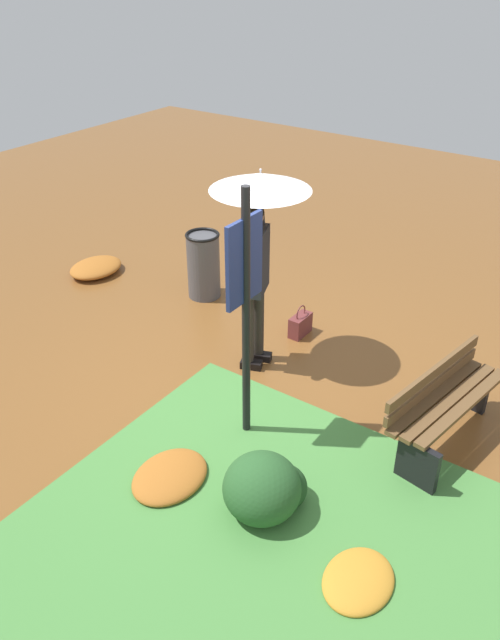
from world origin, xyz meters
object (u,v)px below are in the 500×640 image
Objects in this scene: handbag at (300,325)px; park_bench at (444,405)px; person_with_umbrella at (257,222)px; trash_bin at (204,265)px; info_sign_post at (245,291)px.

park_bench is at bearing -113.35° from handbag.
trash_bin is at bearing 59.29° from person_with_umbrella.
trash_bin is at bearing 46.52° from info_sign_post.
handbag is 0.26× the size of park_bench.
person_with_umbrella is at bearing 169.34° from handbag.
park_bench is (0.88, -1.46, -1.04)m from info_sign_post.
info_sign_post is at bearing -150.29° from person_with_umbrella.
info_sign_post is 2.00m from park_bench.
person_with_umbrella is 2.35m from park_bench.
handbag is 1.49m from trash_bin.
info_sign_post is at bearing -164.98° from handbag.
park_bench is at bearing -59.01° from info_sign_post.
trash_bin is at bearing 85.68° from handbag.
person_with_umbrella is 1.58m from handbag.
person_with_umbrella reaches higher than park_bench.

